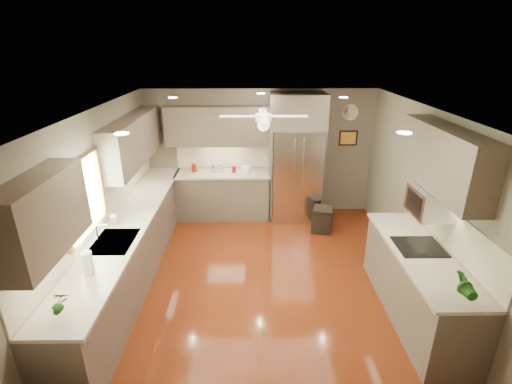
{
  "coord_description": "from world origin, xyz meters",
  "views": [
    {
      "loc": [
        -0.17,
        -4.68,
        3.29
      ],
      "look_at": [
        -0.1,
        0.6,
        1.17
      ],
      "focal_mm": 26.0,
      "sensor_mm": 36.0,
      "label": 1
    }
  ],
  "objects_px": {
    "soap_bottle": "(114,217)",
    "refrigerator": "(296,161)",
    "potted_plant_left": "(57,302)",
    "potted_plant_right": "(465,286)",
    "canister_c": "(220,168)",
    "canister_d": "(234,169)",
    "canister_a": "(194,168)",
    "canister_b": "(213,169)",
    "microwave": "(430,202)",
    "paper_towel": "(88,263)",
    "bowl": "(246,171)",
    "stool": "(322,219)"
  },
  "relations": [
    {
      "from": "soap_bottle",
      "to": "refrigerator",
      "type": "distance_m",
      "value": 3.52
    },
    {
      "from": "potted_plant_left",
      "to": "refrigerator",
      "type": "distance_m",
      "value": 4.84
    },
    {
      "from": "potted_plant_left",
      "to": "potted_plant_right",
      "type": "distance_m",
      "value": 3.85
    },
    {
      "from": "canister_c",
      "to": "canister_d",
      "type": "height_order",
      "value": "canister_c"
    },
    {
      "from": "canister_a",
      "to": "canister_c",
      "type": "distance_m",
      "value": 0.51
    },
    {
      "from": "canister_d",
      "to": "refrigerator",
      "type": "bearing_deg",
      "value": -2.04
    },
    {
      "from": "soap_bottle",
      "to": "canister_b",
      "type": "bearing_deg",
      "value": 61.95
    },
    {
      "from": "microwave",
      "to": "paper_towel",
      "type": "distance_m",
      "value": 4.05
    },
    {
      "from": "canister_a",
      "to": "canister_b",
      "type": "height_order",
      "value": "canister_a"
    },
    {
      "from": "bowl",
      "to": "potted_plant_left",
      "type": "bearing_deg",
      "value": -112.21
    },
    {
      "from": "bowl",
      "to": "paper_towel",
      "type": "xyz_separation_m",
      "value": [
        -1.67,
        -3.43,
        0.11
      ]
    },
    {
      "from": "canister_a",
      "to": "microwave",
      "type": "bearing_deg",
      "value": -40.13
    },
    {
      "from": "refrigerator",
      "to": "stool",
      "type": "distance_m",
      "value": 1.23
    },
    {
      "from": "bowl",
      "to": "microwave",
      "type": "relative_size",
      "value": 0.41
    },
    {
      "from": "soap_bottle",
      "to": "microwave",
      "type": "xyz_separation_m",
      "value": [
        4.11,
        -0.55,
        0.45
      ]
    },
    {
      "from": "canister_b",
      "to": "stool",
      "type": "bearing_deg",
      "value": -18.26
    },
    {
      "from": "canister_c",
      "to": "canister_d",
      "type": "distance_m",
      "value": 0.27
    },
    {
      "from": "canister_c",
      "to": "stool",
      "type": "distance_m",
      "value": 2.2
    },
    {
      "from": "soap_bottle",
      "to": "potted_plant_right",
      "type": "height_order",
      "value": "potted_plant_right"
    },
    {
      "from": "canister_b",
      "to": "bowl",
      "type": "height_order",
      "value": "canister_b"
    },
    {
      "from": "canister_c",
      "to": "refrigerator",
      "type": "xyz_separation_m",
      "value": [
        1.48,
        -0.05,
        0.16
      ]
    },
    {
      "from": "canister_a",
      "to": "potted_plant_right",
      "type": "height_order",
      "value": "potted_plant_right"
    },
    {
      "from": "soap_bottle",
      "to": "potted_plant_right",
      "type": "distance_m",
      "value": 4.34
    },
    {
      "from": "paper_towel",
      "to": "potted_plant_right",
      "type": "bearing_deg",
      "value": -7.42
    },
    {
      "from": "canister_d",
      "to": "microwave",
      "type": "bearing_deg",
      "value": -47.32
    },
    {
      "from": "bowl",
      "to": "refrigerator",
      "type": "height_order",
      "value": "refrigerator"
    },
    {
      "from": "paper_towel",
      "to": "canister_a",
      "type": "bearing_deg",
      "value": 79.25
    },
    {
      "from": "canister_a",
      "to": "canister_d",
      "type": "relative_size",
      "value": 1.22
    },
    {
      "from": "refrigerator",
      "to": "microwave",
      "type": "bearing_deg",
      "value": -63.91
    },
    {
      "from": "canister_a",
      "to": "microwave",
      "type": "distance_m",
      "value": 4.36
    },
    {
      "from": "soap_bottle",
      "to": "potted_plant_right",
      "type": "xyz_separation_m",
      "value": [
        3.98,
        -1.72,
        0.08
      ]
    },
    {
      "from": "stool",
      "to": "potted_plant_right",
      "type": "bearing_deg",
      "value": -77.12
    },
    {
      "from": "canister_a",
      "to": "soap_bottle",
      "type": "xyz_separation_m",
      "value": [
        -0.79,
        -2.24,
        0.01
      ]
    },
    {
      "from": "canister_c",
      "to": "stool",
      "type": "height_order",
      "value": "canister_c"
    },
    {
      "from": "canister_a",
      "to": "stool",
      "type": "distance_m",
      "value": 2.67
    },
    {
      "from": "canister_a",
      "to": "potted_plant_left",
      "type": "height_order",
      "value": "potted_plant_left"
    },
    {
      "from": "microwave",
      "to": "paper_towel",
      "type": "height_order",
      "value": "microwave"
    },
    {
      "from": "potted_plant_left",
      "to": "bowl",
      "type": "distance_m",
      "value": 4.43
    },
    {
      "from": "canister_d",
      "to": "canister_b",
      "type": "bearing_deg",
      "value": -179.25
    },
    {
      "from": "potted_plant_right",
      "to": "potted_plant_left",
      "type": "bearing_deg",
      "value": -177.47
    },
    {
      "from": "soap_bottle",
      "to": "stool",
      "type": "bearing_deg",
      "value": 25.04
    },
    {
      "from": "bowl",
      "to": "paper_towel",
      "type": "bearing_deg",
      "value": -115.98
    },
    {
      "from": "potted_plant_left",
      "to": "soap_bottle",
      "type": "bearing_deg",
      "value": 94.03
    },
    {
      "from": "soap_bottle",
      "to": "refrigerator",
      "type": "relative_size",
      "value": 0.08
    },
    {
      "from": "potted_plant_right",
      "to": "microwave",
      "type": "relative_size",
      "value": 0.62
    },
    {
      "from": "potted_plant_right",
      "to": "microwave",
      "type": "xyz_separation_m",
      "value": [
        0.13,
        1.17,
        0.37
      ]
    },
    {
      "from": "soap_bottle",
      "to": "microwave",
      "type": "height_order",
      "value": "microwave"
    },
    {
      "from": "paper_towel",
      "to": "canister_b",
      "type": "bearing_deg",
      "value": 73.17
    },
    {
      "from": "refrigerator",
      "to": "stool",
      "type": "bearing_deg",
      "value": -54.8
    },
    {
      "from": "soap_bottle",
      "to": "bowl",
      "type": "distance_m",
      "value": 2.85
    }
  ]
}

